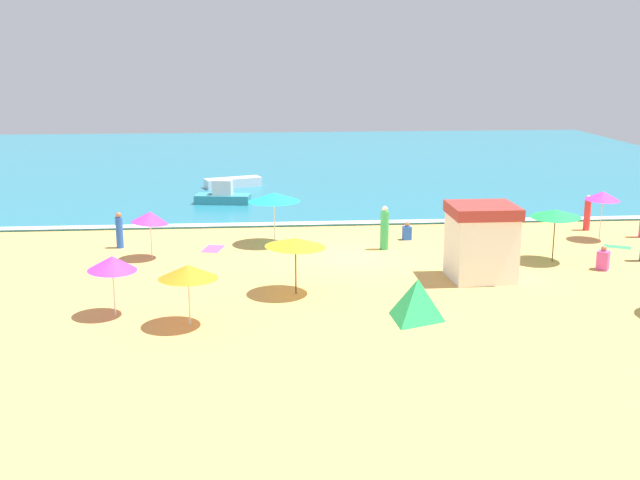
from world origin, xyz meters
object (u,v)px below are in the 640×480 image
Objects in this scene: beachgoer_3 at (407,232)px; beach_umbrella_3 at (296,242)px; beach_tent at (417,298)px; beachgoer_4 at (603,260)px; beach_umbrella_0 at (274,197)px; beach_umbrella_5 at (188,272)px; beach_umbrella_7 at (603,196)px; beach_umbrella_1 at (150,217)px; lifeguard_cabana at (481,241)px; beach_umbrella_2 at (112,263)px; beachgoer_5 at (119,231)px; small_boat_0 at (223,196)px; beachgoer_2 at (587,213)px; small_boat_1 at (233,182)px; beach_umbrella_4 at (556,213)px; beachgoer_6 at (385,229)px.

beach_umbrella_3 is at bearing -125.36° from beachgoer_3.
beach_tent reaches higher than beachgoer_4.
beach_umbrella_0 is 10.84m from beach_umbrella_5.
beach_umbrella_1 is at bearing -175.33° from beach_umbrella_7.
beach_umbrella_3 is 1.18× the size of beach_umbrella_7.
beach_umbrella_1 reaches higher than beach_umbrella_5.
lifeguard_cabana is 11.36m from beach_umbrella_5.
beach_umbrella_2 is (-13.00, -3.15, 0.31)m from lifeguard_cabana.
small_boat_0 is (4.12, 9.45, -0.24)m from beachgoer_5.
beach_umbrella_2 is at bearing -81.90° from beachgoer_5.
beachgoer_4 is (18.16, 3.97, -1.35)m from beach_umbrella_2.
beachgoer_2 reaches higher than beachgoer_4.
beach_umbrella_1 reaches higher than small_boat_0.
beachgoer_5 is at bearing -107.19° from small_boat_1.
beach_umbrella_4 reaches higher than small_boat_1.
beachgoer_2 is (7.38, 7.62, -0.64)m from lifeguard_cabana.
beach_umbrella_4 is 2.93× the size of beachgoer_4.
beach_umbrella_5 is at bearing -178.74° from beach_tent.
beach_umbrella_3 reaches higher than beachgoer_3.
beach_umbrella_0 is 1.33× the size of beach_tent.
beach_umbrella_0 is at bearing 157.49° from beachgoer_4.
beach_tent is at bearing -99.19° from beachgoer_3.
beachgoer_2 is 0.89× the size of beachgoer_6.
beach_umbrella_1 is at bearing -169.87° from beachgoer_2.
beach_umbrella_4 is 22.88m from small_boat_1.
beach_umbrella_0 is 6.27m from beachgoer_3.
lifeguard_cabana is at bearing -134.10° from beachgoer_2.
beachgoer_5 is at bearing 135.14° from beach_umbrella_3.
beach_umbrella_1 reaches higher than beach_tent.
beach_umbrella_0 reaches higher than beachgoer_5.
beach_umbrella_5 is 20.29m from beach_umbrella_7.
small_boat_1 is (2.95, 16.64, -1.35)m from beach_umbrella_1.
beach_umbrella_1 is 0.65× the size of small_boat_0.
small_boat_0 is 0.88× the size of small_boat_1.
beach_umbrella_7 is (14.72, -0.44, -0.09)m from beach_umbrella_0.
beach_umbrella_5 is 2.60× the size of beachgoer_4.
beach_tent is 20.76m from small_boat_0.
beach_umbrella_2 is 12.86m from beachgoer_6.
lifeguard_cabana is 2.95× the size of beachgoer_4.
beachgoer_6 is at bearing -16.30° from beach_umbrella_0.
beachgoer_6 is at bearing -55.61° from small_boat_0.
beach_umbrella_2 is 14.99m from beachgoer_3.
beachgoer_5 is 10.31m from small_boat_0.
beachgoer_4 reaches higher than beachgoer_3.
beach_umbrella_7 is 2.32m from beachgoer_2.
beach_umbrella_0 is 1.68× the size of beachgoer_6.
small_boat_0 is at bearing 109.47° from beach_tent.
lifeguard_cabana reaches higher than beach_umbrella_0.
beach_umbrella_4 is at bearing -11.84° from beachgoer_5.
lifeguard_cabana is 0.89× the size of beach_umbrella_0.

